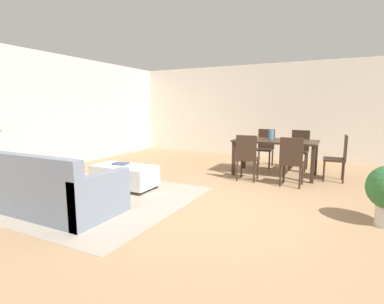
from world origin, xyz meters
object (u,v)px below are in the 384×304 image
at_px(couch, 51,191).
at_px(vase_centerpiece, 271,135).
at_px(dining_chair_near_right, 292,159).
at_px(dining_chair_far_right, 300,148).
at_px(ottoman_table, 124,175).
at_px(dining_table, 275,144).
at_px(dining_chair_near_left, 247,155).
at_px(dining_chair_head_east, 339,155).
at_px(dining_chair_far_left, 265,146).
at_px(book_on_ottoman, 121,164).

xyz_separation_m(couch, vase_centerpiece, (2.26, 3.68, 0.58)).
relative_size(dining_chair_near_right, dining_chair_far_right, 1.00).
bearing_deg(ottoman_table, dining_chair_near_right, 28.64).
height_order(ottoman_table, vase_centerpiece, vase_centerpiece).
height_order(couch, dining_chair_far_right, dining_chair_far_right).
bearing_deg(dining_chair_near_right, couch, -134.70).
relative_size(dining_table, dining_chair_near_left, 1.85).
bearing_deg(dining_chair_near_left, vase_centerpiece, 69.06).
relative_size(dining_chair_head_east, vase_centerpiece, 4.20).
relative_size(couch, dining_chair_near_right, 2.08).
relative_size(dining_table, vase_centerpiece, 7.78).
bearing_deg(dining_chair_near_left, dining_chair_far_right, 64.02).
relative_size(ottoman_table, dining_chair_near_right, 1.24).
bearing_deg(dining_chair_far_right, couch, -121.26).
relative_size(dining_chair_far_left, vase_centerpiece, 4.20).
distance_m(ottoman_table, vase_centerpiece, 3.18).
bearing_deg(couch, ottoman_table, 83.94).
relative_size(couch, vase_centerpiece, 8.75).
relative_size(vase_centerpiece, book_on_ottoman, 0.84).
height_order(dining_chair_far_right, vase_centerpiece, vase_centerpiece).
height_order(ottoman_table, dining_chair_far_left, dining_chair_far_left).
relative_size(dining_chair_near_right, dining_chair_far_left, 1.00).
bearing_deg(dining_chair_near_left, ottoman_table, -139.97).
xyz_separation_m(couch, dining_chair_near_right, (2.82, 2.85, 0.23)).
bearing_deg(dining_chair_near_right, dining_chair_far_left, 117.15).
height_order(dining_chair_near_right, vase_centerpiece, vase_centerpiece).
relative_size(ottoman_table, vase_centerpiece, 5.20).
relative_size(dining_chair_head_east, book_on_ottoman, 3.54).
height_order(dining_chair_near_left, book_on_ottoman, dining_chair_near_left).
xyz_separation_m(dining_table, dining_chair_near_left, (-0.39, -0.77, -0.15)).
xyz_separation_m(couch, dining_chair_far_right, (2.75, 4.54, 0.23)).
xyz_separation_m(couch, dining_table, (2.35, 3.69, 0.38)).
bearing_deg(dining_table, vase_centerpiece, -177.30).
relative_size(couch, dining_chair_far_right, 2.08).
bearing_deg(dining_chair_far_left, vase_centerpiece, -70.23).
bearing_deg(dining_table, dining_chair_near_left, -116.77).
height_order(dining_chair_near_left, vase_centerpiece, vase_centerpiece).
bearing_deg(dining_chair_near_right, dining_table, 118.84).
relative_size(ottoman_table, dining_table, 0.67).
relative_size(dining_chair_far_left, dining_chair_head_east, 1.00).
distance_m(ottoman_table, dining_chair_near_right, 3.06).
bearing_deg(dining_chair_near_right, book_on_ottoman, -153.33).
distance_m(dining_chair_near_right, dining_chair_head_east, 1.15).
bearing_deg(dining_chair_far_left, couch, -113.30).
distance_m(dining_chair_far_left, dining_chair_far_right, 0.80).
bearing_deg(dining_chair_near_right, ottoman_table, -151.36).
xyz_separation_m(dining_chair_far_left, vase_centerpiece, (0.31, -0.85, 0.35)).
bearing_deg(couch, book_on_ottoman, 89.06).
height_order(couch, dining_chair_near_right, dining_chair_near_right).
xyz_separation_m(dining_chair_far_right, book_on_ottoman, (-2.73, -3.09, -0.09)).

